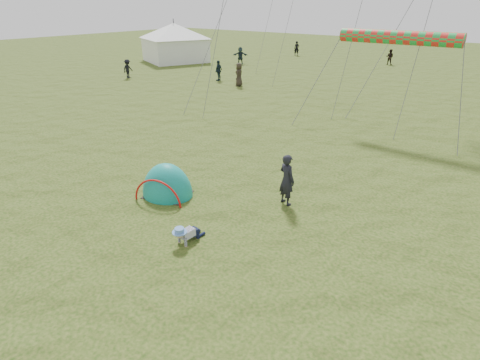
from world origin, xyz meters
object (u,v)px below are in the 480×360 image
Objects in this scene: crawling_toddler at (186,233)px; standing_adult at (287,180)px; event_marquee at (175,41)px; popup_tent at (168,195)px.

standing_adult is (1.05, 3.65, 0.59)m from crawling_toddler.
event_marquee is at bearing 140.26° from crawling_toddler.
popup_tent is 0.37× the size of event_marquee.
event_marquee is at bearing -18.92° from standing_adult.
event_marquee is at bearing 118.59° from popup_tent.
crawling_toddler is 36.16m from event_marquee.
standing_adult reaches higher than popup_tent.
crawling_toddler is 0.32× the size of popup_tent.
popup_tent reaches higher than crawling_toddler.
standing_adult is at bearing -14.29° from event_marquee.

